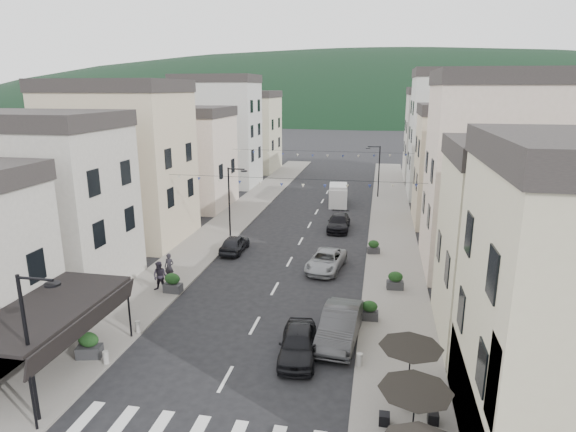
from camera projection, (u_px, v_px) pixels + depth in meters
name	position (u px, v px, depth m)	size (l,w,h in m)	color
sidewalk_left	(235.00, 218.00, 47.04)	(4.00, 76.00, 0.12)	slate
sidewalk_right	(392.00, 226.00, 44.30)	(4.00, 76.00, 0.12)	slate
hill_backdrop	(373.00, 109.00, 300.02)	(640.00, 360.00, 70.00)	black
boutique_awning	(54.00, 310.00, 20.59)	(3.77, 7.50, 3.28)	black
buildings_row_left	(187.00, 147.00, 52.23)	(10.20, 54.16, 14.00)	#A5A198
buildings_row_right	(469.00, 153.00, 45.77)	(10.20, 54.16, 14.50)	#BEB597
cafe_terrace	(415.00, 398.00, 15.96)	(2.50, 8.10, 2.53)	black
streetlamp_left_near	(33.00, 335.00, 17.33)	(1.70, 0.56, 6.00)	black
streetlamp_left_far	(232.00, 195.00, 40.11)	(1.70, 0.56, 6.00)	black
streetlamp_right_far	(377.00, 166.00, 55.06)	(1.70, 0.56, 6.00)	black
bollards	(222.00, 377.00, 20.43)	(11.66, 10.26, 0.60)	gray
bunting_near	(292.00, 183.00, 34.75)	(19.00, 0.28, 0.62)	black
bunting_far	(320.00, 155.00, 49.93)	(19.00, 0.28, 0.62)	black
parked_car_a	(298.00, 343.00, 22.58)	(1.69, 4.20, 1.43)	black
parked_car_b	(340.00, 325.00, 24.05)	(1.77, 5.06, 1.67)	#313134
parked_car_c	(326.00, 261.00, 33.58)	(2.19, 4.74, 1.32)	gray
parked_car_d	(339.00, 222.00, 43.10)	(1.88, 4.62, 1.34)	black
parked_car_e	(235.00, 244.00, 37.24)	(1.57, 3.89, 1.33)	black
delivery_van	(338.00, 194.00, 52.36)	(2.30, 4.97, 2.32)	silver
pedestrian_a	(169.00, 267.00, 31.39)	(0.66, 0.43, 1.80)	black
pedestrian_b	(160.00, 276.00, 29.68)	(0.92, 0.72, 1.89)	black
planter_la	(89.00, 345.00, 22.38)	(1.24, 0.87, 1.26)	#2A2B2D
planter_lb	(173.00, 283.00, 29.55)	(1.13, 0.66, 1.23)	#333335
planter_ra	(369.00, 310.00, 26.05)	(0.98, 0.55, 1.09)	#2D2D2F
planter_rb	(395.00, 281.00, 30.04)	(1.06, 0.63, 1.15)	#2F2F31
planter_rc	(373.00, 247.00, 36.59)	(1.01, 0.70, 1.04)	#303032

